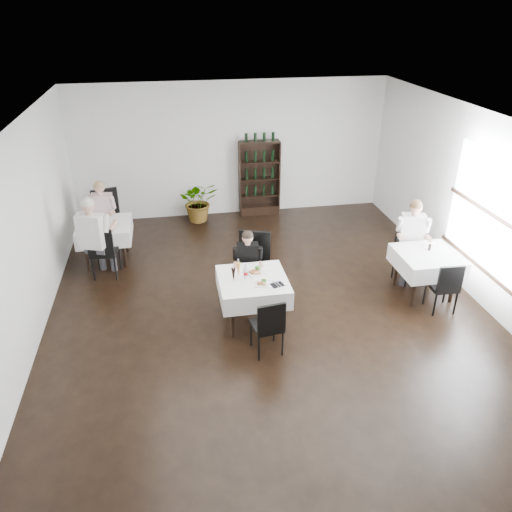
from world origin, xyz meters
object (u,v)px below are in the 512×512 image
Objects in this scene: potted_tree at (199,201)px; diner_main at (248,262)px; wine_shelf at (259,179)px; main_table at (253,287)px.

potted_tree is 3.59m from diner_main.
wine_shelf is 1.70× the size of main_table.
wine_shelf reaches higher than main_table.
main_table is 0.61m from diner_main.
diner_main is (0.02, 0.60, 0.11)m from main_table.
wine_shelf is at bearing 76.71° from diner_main.
main_table is at bearing -92.12° from diner_main.
potted_tree reaches higher than main_table.
wine_shelf is at bearing 78.22° from main_table.
diner_main reaches higher than potted_tree.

